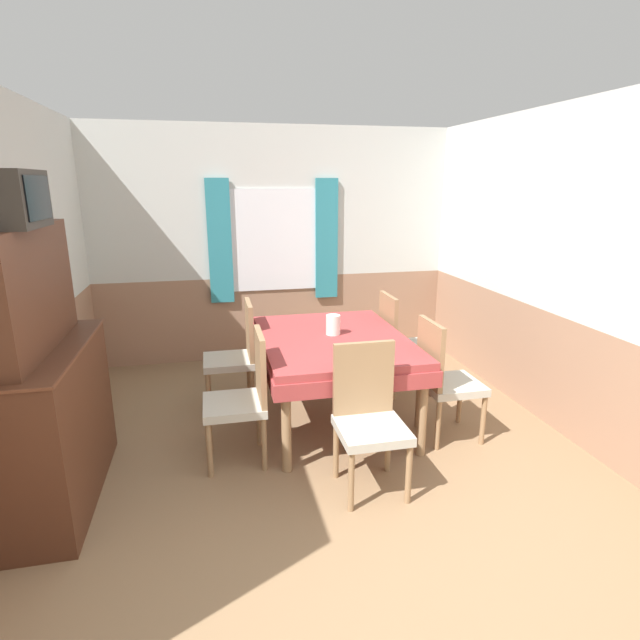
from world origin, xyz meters
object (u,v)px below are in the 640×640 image
vase (333,325)px  sideboard (47,391)px  chair_right_far (400,341)px  dining_table (333,348)px  chair_left_far (236,352)px  chair_head_near (369,414)px  chair_left_near (244,394)px  chair_right_near (443,377)px  tv (9,199)px

vase → sideboard: bearing=-159.7°
chair_right_far → vase: bearing=-61.9°
dining_table → chair_left_far: chair_left_far is taller
chair_head_near → vase: bearing=-90.8°
chair_right_far → sideboard: sideboard is taller
chair_left_near → chair_head_near: bearing=-122.8°
chair_right_near → dining_table: bearing=-121.2°
dining_table → chair_right_near: chair_right_near is taller
chair_left_near → chair_head_near: (0.78, -0.50, 0.00)m
chair_left_near → vase: 1.01m
chair_right_near → chair_left_near: same height
chair_right_near → chair_right_far: 0.94m
chair_head_near → chair_left_far: bearing=-61.6°
vase → chair_left_near: bearing=-146.0°
sideboard → vase: 2.15m
chair_right_far → chair_left_far: bearing=-90.0°
tv → chair_left_far: bearing=47.4°
chair_left_near → sideboard: (-1.22, -0.21, 0.23)m
chair_left_far → vase: (0.79, -0.41, 0.32)m
dining_table → tv: (-1.98, -0.84, 1.25)m
chair_right_near → tv: tv is taller
chair_right_near → sideboard: sideboard is taller
chair_left_far → tv: tv is taller
chair_right_near → chair_head_near: 0.93m
chair_left_far → sideboard: sideboard is taller
dining_table → chair_right_far: chair_right_far is taller
dining_table → chair_left_near: 0.92m
chair_right_far → chair_head_near: bearing=-28.4°
chair_right_near → chair_right_far: size_ratio=1.00×
tv → chair_right_near: bearing=7.6°
dining_table → chair_left_near: chair_left_near is taller
dining_table → sideboard: bearing=-161.2°
dining_table → chair_right_near: size_ratio=1.64×
chair_right_near → vase: (-0.77, 0.54, 0.32)m
chair_head_near → chair_right_far: bearing=-118.4°
sideboard → vase: sideboard is taller
chair_right_near → chair_right_far: bearing=-180.0°
dining_table → vase: size_ratio=9.54×
dining_table → sideboard: sideboard is taller
dining_table → chair_left_near: bearing=-148.8°
chair_head_near → chair_right_far: 1.64m
chair_right_near → chair_left_near: size_ratio=1.00×
dining_table → chair_left_far: 0.92m
chair_right_near → tv: bearing=-82.4°
chair_left_near → chair_right_far: (1.56, 0.94, 0.00)m
chair_left_far → chair_right_far: size_ratio=1.00×
tv → vase: bearing=24.3°
chair_head_near → chair_left_near: bearing=-32.8°
vase → tv: bearing=-155.7°
dining_table → chair_left_far: bearing=148.8°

